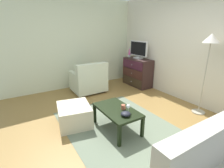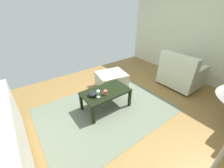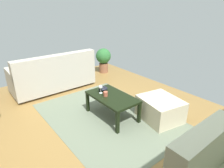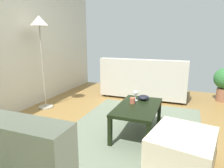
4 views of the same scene
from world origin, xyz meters
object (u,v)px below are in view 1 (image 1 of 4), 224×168
object	(u,v)px
lava_lamp	(129,53)
standing_lamp	(210,46)
wine_glass	(128,107)
armchair	(89,80)
bowl_decorative	(126,114)
ottoman	(74,115)
dresser	(137,72)
coffee_table	(117,111)
mug	(123,107)
tv	(138,49)

from	to	relation	value
lava_lamp	standing_lamp	size ratio (longest dim) A/B	0.19
wine_glass	armchair	bearing A→B (deg)	172.63
bowl_decorative	ottoman	distance (m)	1.10
armchair	ottoman	size ratio (longest dim) A/B	1.30
dresser	coffee_table	world-z (taller)	dresser
mug	standing_lamp	world-z (taller)	standing_lamp
wine_glass	bowl_decorative	size ratio (longest dim) A/B	0.94
mug	wine_glass	bearing A→B (deg)	-2.18
bowl_decorative	armchair	xyz separation A→B (m)	(-2.35, 0.40, -0.10)
tv	standing_lamp	size ratio (longest dim) A/B	0.44
armchair	mug	bearing A→B (deg)	-7.74
dresser	armchair	world-z (taller)	armchair
mug	standing_lamp	bearing A→B (deg)	78.99
armchair	standing_lamp	world-z (taller)	standing_lamp
dresser	mug	size ratio (longest dim) A/B	8.90
wine_glass	ottoman	size ratio (longest dim) A/B	0.22
wine_glass	mug	world-z (taller)	wine_glass
lava_lamp	coffee_table	size ratio (longest dim) A/B	0.35
tv	standing_lamp	distance (m)	2.28
tv	armchair	bearing A→B (deg)	-97.87
wine_glass	mug	distance (m)	0.17
coffee_table	lava_lamp	bearing A→B (deg)	138.56
lava_lamp	wine_glass	world-z (taller)	lava_lamp
dresser	lava_lamp	world-z (taller)	lava_lamp
dresser	ottoman	xyz separation A→B (m)	(1.21, -2.61, -0.25)
dresser	wine_glass	size ratio (longest dim) A/B	6.46
lava_lamp	bowl_decorative	distance (m)	3.24
dresser	bowl_decorative	world-z (taller)	dresser
lava_lamp	coffee_table	xyz separation A→B (m)	(2.21, -1.95, -0.67)
lava_lamp	coffee_table	distance (m)	3.02
ottoman	standing_lamp	size ratio (longest dim) A/B	0.41
lava_lamp	tv	bearing A→B (deg)	10.09
dresser	coffee_table	size ratio (longest dim) A/B	1.08
dresser	standing_lamp	distance (m)	2.46
tv	wine_glass	world-z (taller)	tv
mug	standing_lamp	distance (m)	2.14
tv	standing_lamp	bearing A→B (deg)	-1.83
standing_lamp	dresser	bearing A→B (deg)	178.76
lava_lamp	ottoman	bearing A→B (deg)	-57.73
coffee_table	mug	bearing A→B (deg)	53.58
tv	lava_lamp	xyz separation A→B (m)	(-0.38, -0.07, -0.14)
bowl_decorative	lava_lamp	bearing A→B (deg)	141.81
mug	ottoman	xyz separation A→B (m)	(-0.66, -0.71, -0.26)
armchair	ottoman	distance (m)	1.78
coffee_table	armchair	size ratio (longest dim) A/B	1.03
mug	tv	bearing A→B (deg)	134.65
wine_glass	bowl_decorative	xyz separation A→B (m)	(0.07, -0.10, -0.08)
tv	coffee_table	distance (m)	2.85
lava_lamp	armchair	size ratio (longest dim) A/B	0.36
tv	wine_glass	size ratio (longest dim) A/B	4.82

